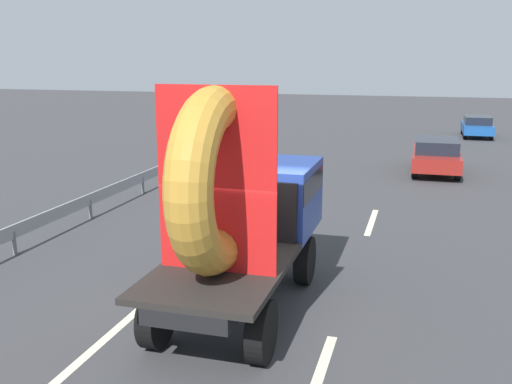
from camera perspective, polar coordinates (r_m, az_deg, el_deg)
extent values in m
plane|color=#38383A|center=(10.76, -2.48, -11.24)|extent=(120.00, 120.00, 0.00)
cylinder|color=black|center=(12.14, -3.13, -5.91)|extent=(0.28, 0.96, 0.96)
cylinder|color=black|center=(11.72, 4.80, -6.65)|extent=(0.28, 0.96, 0.96)
cylinder|color=black|center=(9.38, -9.73, -12.02)|extent=(0.28, 0.96, 0.96)
cylinder|color=black|center=(8.83, 0.54, -13.50)|extent=(0.28, 0.96, 0.96)
cube|color=black|center=(10.33, -1.55, -6.66)|extent=(1.30, 5.18, 0.25)
cube|color=navy|center=(11.54, 0.78, -0.37)|extent=(2.00, 2.04, 1.35)
cube|color=black|center=(11.43, 0.72, 1.02)|extent=(2.02, 1.94, 0.44)
cube|color=black|center=(9.36, -3.47, -7.68)|extent=(2.00, 3.14, 0.10)
cube|color=black|center=(10.55, -0.76, -1.81)|extent=(1.80, 0.08, 1.10)
torus|color=#B7842D|center=(8.80, -3.93, 1.07)|extent=(0.68, 2.87, 2.87)
cube|color=red|center=(8.80, -3.93, 1.07)|extent=(1.90, 0.03, 2.87)
cylinder|color=black|center=(25.08, 15.42, 3.20)|extent=(0.21, 0.62, 0.62)
cylinder|color=black|center=(25.11, 18.89, 2.97)|extent=(0.21, 0.62, 0.62)
cylinder|color=black|center=(22.49, 15.29, 2.10)|extent=(0.21, 0.62, 0.62)
cylinder|color=black|center=(22.53, 19.16, 1.86)|extent=(0.21, 0.62, 0.62)
cube|color=maroon|center=(23.74, 17.24, 3.20)|extent=(1.76, 4.10, 0.54)
cube|color=black|center=(23.57, 17.32, 4.39)|extent=(1.58, 2.30, 0.49)
cube|color=gray|center=(15.59, -19.08, -2.04)|extent=(0.06, 12.79, 0.32)
cylinder|color=slate|center=(14.44, -22.62, -4.66)|extent=(0.10, 0.10, 0.55)
cylinder|color=slate|center=(16.94, -15.94, -1.61)|extent=(0.10, 0.10, 0.55)
cylinder|color=slate|center=(19.64, -11.05, 0.65)|extent=(0.10, 0.10, 0.55)
cube|color=beige|center=(9.79, -15.23, -14.30)|extent=(0.16, 2.86, 0.01)
cube|color=beige|center=(16.48, -1.13, -2.47)|extent=(0.16, 2.25, 0.01)
cube|color=beige|center=(8.85, 6.36, -17.02)|extent=(0.16, 2.18, 0.01)
cube|color=beige|center=(16.32, 11.27, -2.89)|extent=(0.16, 2.64, 0.01)
cylinder|color=black|center=(36.40, 19.60, 5.82)|extent=(0.19, 0.55, 0.55)
cylinder|color=black|center=(36.51, 21.72, 5.67)|extent=(0.19, 0.55, 0.55)
cylinder|color=black|center=(34.10, 19.81, 5.36)|extent=(0.19, 0.55, 0.55)
cylinder|color=black|center=(34.22, 22.06, 5.20)|extent=(0.19, 0.55, 0.55)
cube|color=#194C99|center=(35.27, 20.83, 5.90)|extent=(1.55, 3.62, 0.47)
cube|color=black|center=(35.14, 20.90, 6.62)|extent=(1.40, 2.03, 0.43)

